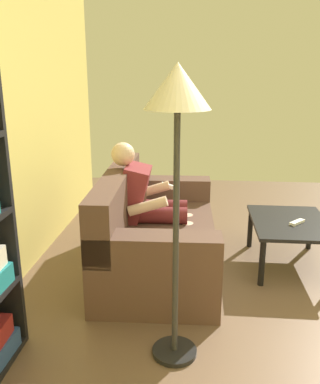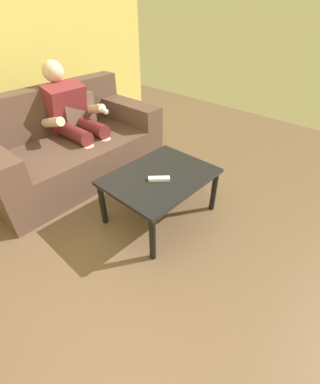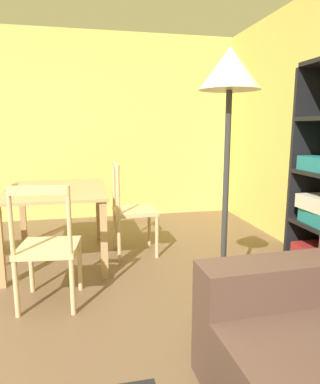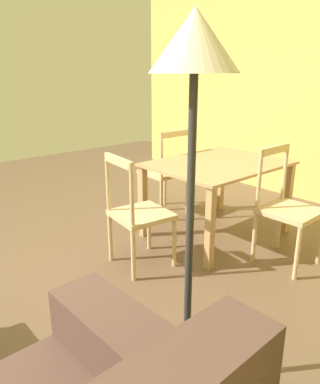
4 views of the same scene
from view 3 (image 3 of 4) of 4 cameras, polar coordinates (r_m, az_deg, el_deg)
name	(u,v)px [view 3 (image 3 of 4)]	position (r m, az deg, el deg)	size (l,w,h in m)	color
ground_plane	(8,363)	(2.32, -23.78, -24.41)	(8.49, 8.49, 0.00)	brown
wall_side	(49,128)	(5.14, -17.75, 10.08)	(0.12, 5.43, 2.60)	#D2BE5D
dining_table	(57,199)	(3.53, -16.65, -1.14)	(1.22, 0.94, 0.72)	tan
dining_chair_near_wall	(132,210)	(3.58, -4.66, -2.99)	(0.43, 0.43, 0.96)	#D1B27F
dining_chair_facing_couch	(48,247)	(2.67, -18.02, -8.67)	(0.47, 0.47, 0.92)	#D1B27F
floor_lamp	(229,96)	(2.12, 11.31, 15.18)	(0.36, 0.36, 1.75)	black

